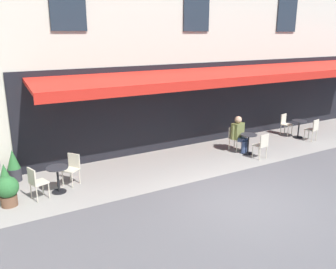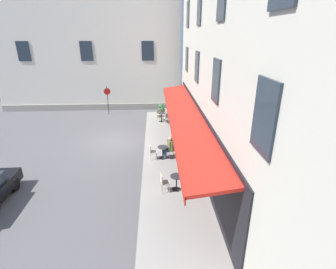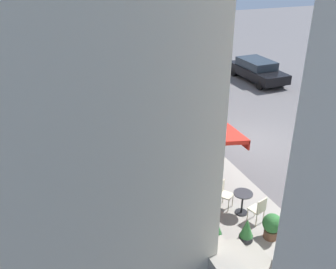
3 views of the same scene
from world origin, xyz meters
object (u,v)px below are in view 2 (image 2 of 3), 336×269
at_px(cafe_chair_cream_kerbside, 173,149).
at_px(cafe_chair_cream_facing_street, 159,113).
at_px(cafe_chair_cream_by_window, 152,151).
at_px(cafe_chair_cream_corner_left, 166,117).
at_px(seated_patron_in_olive, 169,146).
at_px(potted_plant_entrance_left, 168,112).
at_px(cafe_chair_cream_under_awning, 189,178).
at_px(cafe_table_mid_terrace, 162,116).
at_px(cafe_table_near_entrance, 163,151).
at_px(cafe_chair_cream_corner_right, 163,181).
at_px(potted_plant_under_sign, 161,108).
at_px(potted_plant_entrance_right, 159,112).
at_px(potted_plant_mid_terrace, 178,113).
at_px(potted_plant_by_steps, 162,109).
at_px(cafe_table_streetside, 177,181).
at_px(no_parking_sign, 107,95).

bearing_deg(cafe_chair_cream_kerbside, cafe_chair_cream_facing_street, 5.13).
bearing_deg(cafe_chair_cream_by_window, cafe_chair_cream_corner_left, -10.21).
height_order(cafe_chair_cream_corner_left, seated_patron_in_olive, seated_patron_in_olive).
distance_m(cafe_chair_cream_facing_street, potted_plant_entrance_left, 1.08).
height_order(cafe_chair_cream_under_awning, seated_patron_in_olive, seated_patron_in_olive).
bearing_deg(cafe_table_mid_terrace, cafe_chair_cream_under_awning, -174.21).
height_order(cafe_chair_cream_by_window, potted_plant_entrance_left, cafe_chair_cream_by_window).
xyz_separation_m(cafe_table_near_entrance, cafe_chair_cream_corner_right, (-3.42, 0.08, 0.06)).
bearing_deg(cafe_chair_cream_kerbside, seated_patron_in_olive, 104.73).
xyz_separation_m(potted_plant_under_sign, potted_plant_entrance_right, (-1.81, 0.19, 0.11)).
bearing_deg(potted_plant_entrance_right, cafe_chair_cream_kerbside, -175.36).
height_order(cafe_chair_cream_corner_left, cafe_chair_cream_corner_right, same).
bearing_deg(cafe_chair_cream_corner_left, cafe_chair_cream_by_window, 169.79).
distance_m(cafe_chair_cream_under_awning, potted_plant_mid_terrace, 10.95).
relative_size(cafe_chair_cream_by_window, potted_plant_under_sign, 1.30).
bearing_deg(potted_plant_by_steps, seated_patron_in_olive, -179.19).
height_order(cafe_chair_cream_facing_street, cafe_chair_cream_under_awning, same).
relative_size(cafe_table_near_entrance, cafe_chair_cream_facing_street, 0.82).
distance_m(cafe_chair_cream_facing_street, potted_plant_by_steps, 1.72).
bearing_deg(potted_plant_mid_terrace, cafe_table_streetside, 174.49).
relative_size(cafe_table_streetside, cafe_chair_cream_corner_right, 0.82).
xyz_separation_m(no_parking_sign, potted_plant_mid_terrace, (-1.33, -6.26, -1.32)).
bearing_deg(cafe_chair_cream_facing_street, no_parking_sign, 69.98).
bearing_deg(cafe_chair_cream_facing_street, cafe_table_streetside, -176.91).
bearing_deg(cafe_chair_cream_corner_right, potted_plant_entrance_left, -4.36).
bearing_deg(cafe_chair_cream_corner_left, potted_plant_entrance_right, 16.98).
bearing_deg(cafe_chair_cream_facing_street, cafe_chair_cream_corner_right, 179.78).
xyz_separation_m(cafe_chair_cream_kerbside, potted_plant_entrance_left, (7.94, -0.18, -0.12)).
height_order(no_parking_sign, potted_plant_entrance_left, no_parking_sign).
xyz_separation_m(cafe_table_mid_terrace, cafe_chair_cream_under_awning, (-9.99, -1.01, 0.06)).
bearing_deg(potted_plant_entrance_right, cafe_table_mid_terrace, -172.32).
distance_m(cafe_table_mid_terrace, cafe_chair_cream_corner_left, 0.63).
bearing_deg(potted_plant_entrance_left, cafe_table_mid_terrace, 152.81).
relative_size(cafe_chair_cream_by_window, potted_plant_entrance_right, 1.14).
distance_m(cafe_chair_cream_by_window, cafe_chair_cream_corner_right, 3.42).
height_order(cafe_chair_cream_by_window, cafe_chair_cream_facing_street, same).
bearing_deg(potted_plant_under_sign, cafe_chair_cream_under_awning, -175.66).
xyz_separation_m(cafe_table_streetside, potted_plant_entrance_left, (11.41, -0.26, -0.07)).
relative_size(cafe_chair_cream_facing_street, seated_patron_in_olive, 0.68).
bearing_deg(seated_patron_in_olive, cafe_table_mid_terrace, 2.22).
relative_size(cafe_table_mid_terrace, cafe_chair_cream_corner_left, 0.82).
xyz_separation_m(potted_plant_under_sign, potted_plant_by_steps, (-0.82, -0.12, 0.12)).
xyz_separation_m(cafe_table_near_entrance, no_parking_sign, (9.11, 4.65, 1.30)).
bearing_deg(cafe_chair_cream_under_awning, cafe_chair_cream_facing_street, 6.44).
xyz_separation_m(potted_plant_under_sign, potted_plant_mid_terrace, (-2.16, -1.45, 0.15)).
distance_m(cafe_table_streetside, potted_plant_entrance_right, 11.45).
bearing_deg(potted_plant_under_sign, potted_plant_entrance_left, -160.83).
height_order(cafe_chair_cream_kerbside, potted_plant_entrance_right, cafe_chair_cream_kerbside).
relative_size(cafe_chair_cream_kerbside, seated_patron_in_olive, 0.68).
distance_m(cafe_chair_cream_corner_right, potted_plant_by_steps, 12.55).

